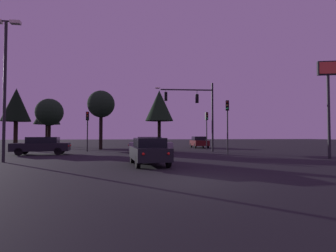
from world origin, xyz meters
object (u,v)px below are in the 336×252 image
(traffic_signal_mast_arm, at_px, (197,105))
(car_far_lane, at_px, (199,142))
(traffic_light_corner_left, at_px, (87,123))
(tree_left_far, at_px, (101,105))
(car_crossing_right, at_px, (42,145))
(tree_lot_edge, at_px, (159,106))
(car_nearside_lane, at_px, (149,151))
(tree_right_cluster, at_px, (16,105))
(traffic_light_corner_right, at_px, (207,123))
(tree_center_horizon, at_px, (47,112))
(parking_lot_lamp_post, at_px, (5,73))
(traffic_light_median, at_px, (227,116))
(tree_behind_sign, at_px, (49,112))
(store_sign_illuminated, at_px, (328,87))
(car_crossing_left, at_px, (150,145))

(traffic_signal_mast_arm, distance_m, car_far_lane, 9.70)
(traffic_light_corner_left, xyz_separation_m, tree_left_far, (0.98, 4.14, 2.41))
(car_crossing_right, relative_size, tree_lot_edge, 0.70)
(car_nearside_lane, xyz_separation_m, tree_right_cluster, (-13.95, 18.64, 4.37))
(tree_left_far, height_order, tree_right_cluster, tree_right_cluster)
(traffic_light_corner_right, xyz_separation_m, tree_center_horizon, (-21.80, 16.08, 2.41))
(traffic_light_corner_right, xyz_separation_m, tree_left_far, (-12.12, 2.91, 2.26))
(parking_lot_lamp_post, relative_size, tree_right_cluster, 1.24)
(traffic_light_median, distance_m, tree_behind_sign, 25.22)
(traffic_light_corner_left, distance_m, parking_lot_lamp_post, 11.69)
(traffic_light_corner_left, bearing_deg, traffic_light_corner_right, 5.39)
(tree_left_far, bearing_deg, car_crossing_right, -116.90)
(traffic_light_corner_left, relative_size, car_far_lane, 0.95)
(traffic_light_corner_right, height_order, car_crossing_right, traffic_light_corner_right)
(traffic_light_corner_left, relative_size, tree_center_horizon, 0.54)
(traffic_signal_mast_arm, bearing_deg, traffic_light_corner_left, 170.75)
(car_far_lane, bearing_deg, tree_behind_sign, 170.01)
(tree_right_cluster, bearing_deg, traffic_signal_mast_arm, -18.54)
(traffic_light_corner_left, xyz_separation_m, tree_right_cluster, (-8.71, 4.84, 2.25))
(car_crossing_right, xyz_separation_m, store_sign_illuminated, (21.43, -7.50, 4.31))
(car_nearside_lane, height_order, tree_behind_sign, tree_behind_sign)
(tree_left_far, height_order, tree_lot_edge, tree_left_far)
(car_far_lane, bearing_deg, tree_left_far, -168.76)
(tree_behind_sign, xyz_separation_m, tree_lot_edge, (14.16, -8.14, 0.24))
(parking_lot_lamp_post, height_order, store_sign_illuminated, parking_lot_lamp_post)
(car_crossing_left, distance_m, tree_left_far, 10.12)
(traffic_light_corner_right, bearing_deg, car_far_lane, 84.03)
(traffic_light_median, bearing_deg, car_far_lane, 86.24)
(traffic_light_median, height_order, car_far_lane, traffic_light_median)
(traffic_light_median, xyz_separation_m, parking_lot_lamp_post, (-16.35, -4.87, 2.19))
(tree_behind_sign, bearing_deg, tree_lot_edge, -29.88)
(tree_center_horizon, bearing_deg, car_nearside_lane, -65.86)
(car_crossing_right, distance_m, parking_lot_lamp_post, 8.21)
(car_nearside_lane, height_order, store_sign_illuminated, store_sign_illuminated)
(car_nearside_lane, bearing_deg, traffic_light_corner_right, 62.42)
(car_crossing_left, xyz_separation_m, car_crossing_right, (-9.47, -0.93, 0.00))
(traffic_signal_mast_arm, relative_size, car_crossing_right, 1.48)
(car_far_lane, height_order, tree_center_horizon, tree_center_horizon)
(tree_left_far, bearing_deg, traffic_signal_mast_arm, -30.42)
(car_crossing_left, xyz_separation_m, tree_lot_edge, (1.46, 5.29, 4.26))
(traffic_signal_mast_arm, xyz_separation_m, traffic_light_corner_left, (-11.12, 1.81, -1.83))
(traffic_light_median, bearing_deg, traffic_light_corner_right, 87.91)
(tree_lot_edge, bearing_deg, traffic_light_corner_right, -8.80)
(tree_left_far, bearing_deg, car_nearside_lane, -76.63)
(tree_right_cluster, bearing_deg, tree_behind_sign, 67.27)
(car_nearside_lane, bearing_deg, tree_left_far, 103.37)
(traffic_signal_mast_arm, distance_m, car_crossing_left, 6.43)
(car_nearside_lane, height_order, tree_right_cluster, tree_right_cluster)
(car_far_lane, height_order, tree_behind_sign, tree_behind_sign)
(car_far_lane, distance_m, parking_lot_lamp_post, 24.98)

